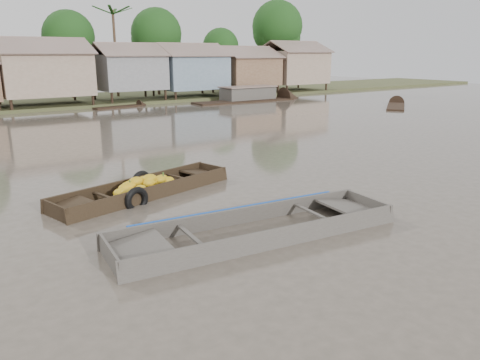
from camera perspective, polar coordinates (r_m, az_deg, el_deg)
ground at (r=12.47m, az=-0.58°, el=-4.44°), size 120.00×120.00×0.00m
riverbank at (r=42.63m, az=-22.97°, el=12.54°), size 120.00×12.47×10.22m
banana_boat at (r=14.56m, az=-11.72°, el=-1.17°), size 6.12×2.75×0.83m
viewer_boat at (r=11.23m, az=2.09°, el=-6.44°), size 7.28×2.72×0.57m
distant_boats at (r=39.31m, az=-4.86°, el=9.34°), size 47.85×16.23×1.38m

